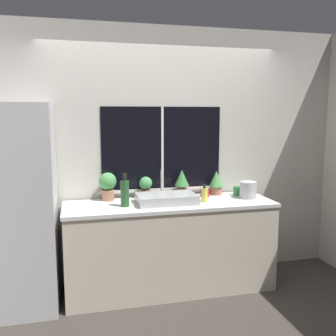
{
  "coord_description": "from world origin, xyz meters",
  "views": [
    {
      "loc": [
        -0.88,
        -3.24,
        1.79
      ],
      "look_at": [
        -0.02,
        0.31,
        1.26
      ],
      "focal_mm": 40.0,
      "sensor_mm": 36.0,
      "label": 1
    }
  ],
  "objects_px": {
    "potted_plant_center_left": "(146,186)",
    "potted_plant_center_right": "(182,181)",
    "potted_plant_far_left": "(108,184)",
    "mug_red": "(205,193)",
    "sink": "(166,199)",
    "potted_plant_far_right": "(216,182)",
    "refrigerator": "(18,208)",
    "kettle": "(248,189)",
    "mug_green": "(237,191)",
    "soap_bottle": "(204,195)",
    "bottle_tall": "(125,193)"
  },
  "relations": [
    {
      "from": "mug_red",
      "to": "kettle",
      "type": "distance_m",
      "value": 0.46
    },
    {
      "from": "potted_plant_center_left",
      "to": "mug_green",
      "type": "xyz_separation_m",
      "value": [
        0.99,
        -0.09,
        -0.08
      ]
    },
    {
      "from": "sink",
      "to": "soap_bottle",
      "type": "xyz_separation_m",
      "value": [
        0.39,
        -0.04,
        0.03
      ]
    },
    {
      "from": "potted_plant_center_right",
      "to": "mug_red",
      "type": "distance_m",
      "value": 0.28
    },
    {
      "from": "soap_bottle",
      "to": "potted_plant_far_left",
      "type": "bearing_deg",
      "value": 162.53
    },
    {
      "from": "sink",
      "to": "mug_green",
      "type": "distance_m",
      "value": 0.84
    },
    {
      "from": "potted_plant_far_right",
      "to": "soap_bottle",
      "type": "relative_size",
      "value": 1.48
    },
    {
      "from": "mug_red",
      "to": "potted_plant_center_right",
      "type": "bearing_deg",
      "value": 164.31
    },
    {
      "from": "potted_plant_center_left",
      "to": "soap_bottle",
      "type": "xyz_separation_m",
      "value": [
        0.55,
        -0.3,
        -0.05
      ]
    },
    {
      "from": "sink",
      "to": "potted_plant_center_left",
      "type": "relative_size",
      "value": 2.56
    },
    {
      "from": "refrigerator",
      "to": "potted_plant_far_left",
      "type": "relative_size",
      "value": 6.53
    },
    {
      "from": "sink",
      "to": "potted_plant_center_right",
      "type": "bearing_deg",
      "value": 48.25
    },
    {
      "from": "mug_red",
      "to": "potted_plant_far_left",
      "type": "bearing_deg",
      "value": 176.22
    },
    {
      "from": "potted_plant_center_right",
      "to": "kettle",
      "type": "height_order",
      "value": "potted_plant_center_right"
    },
    {
      "from": "sink",
      "to": "potted_plant_far_right",
      "type": "distance_m",
      "value": 0.68
    },
    {
      "from": "mug_red",
      "to": "bottle_tall",
      "type": "bearing_deg",
      "value": -165.65
    },
    {
      "from": "sink",
      "to": "potted_plant_far_left",
      "type": "distance_m",
      "value": 0.62
    },
    {
      "from": "potted_plant_center_left",
      "to": "potted_plant_center_right",
      "type": "xyz_separation_m",
      "value": [
        0.39,
        -0.0,
        0.04
      ]
    },
    {
      "from": "sink",
      "to": "potted_plant_far_right",
      "type": "bearing_deg",
      "value": 22.57
    },
    {
      "from": "potted_plant_far_left",
      "to": "potted_plant_center_right",
      "type": "distance_m",
      "value": 0.79
    },
    {
      "from": "potted_plant_far_left",
      "to": "potted_plant_far_right",
      "type": "relative_size",
      "value": 1.1
    },
    {
      "from": "potted_plant_far_left",
      "to": "mug_red",
      "type": "distance_m",
      "value": 1.04
    },
    {
      "from": "potted_plant_center_right",
      "to": "bottle_tall",
      "type": "xyz_separation_m",
      "value": [
        -0.65,
        -0.3,
        -0.04
      ]
    },
    {
      "from": "potted_plant_center_left",
      "to": "sink",
      "type": "bearing_deg",
      "value": -58.22
    },
    {
      "from": "refrigerator",
      "to": "mug_red",
      "type": "xyz_separation_m",
      "value": [
        1.86,
        0.18,
        0.01
      ]
    },
    {
      "from": "potted_plant_far_right",
      "to": "soap_bottle",
      "type": "distance_m",
      "value": 0.39
    },
    {
      "from": "potted_plant_center_right",
      "to": "potted_plant_far_right",
      "type": "xyz_separation_m",
      "value": [
        0.39,
        0.0,
        -0.02
      ]
    },
    {
      "from": "potted_plant_far_right",
      "to": "sink",
      "type": "bearing_deg",
      "value": -157.43
    },
    {
      "from": "potted_plant_center_left",
      "to": "kettle",
      "type": "xyz_separation_m",
      "value": [
        1.05,
        -0.25,
        -0.03
      ]
    },
    {
      "from": "refrigerator",
      "to": "bottle_tall",
      "type": "relative_size",
      "value": 5.89
    },
    {
      "from": "mug_red",
      "to": "kettle",
      "type": "relative_size",
      "value": 0.48
    },
    {
      "from": "potted_plant_far_left",
      "to": "mug_red",
      "type": "relative_size",
      "value": 3.05
    },
    {
      "from": "sink",
      "to": "potted_plant_far_right",
      "type": "relative_size",
      "value": 2.24
    },
    {
      "from": "potted_plant_far_left",
      "to": "mug_red",
      "type": "height_order",
      "value": "potted_plant_far_left"
    },
    {
      "from": "refrigerator",
      "to": "potted_plant_center_right",
      "type": "xyz_separation_m",
      "value": [
        1.62,
        0.25,
        0.14
      ]
    },
    {
      "from": "potted_plant_far_left",
      "to": "soap_bottle",
      "type": "distance_m",
      "value": 0.99
    },
    {
      "from": "soap_bottle",
      "to": "mug_red",
      "type": "xyz_separation_m",
      "value": [
        0.09,
        0.23,
        -0.03
      ]
    },
    {
      "from": "potted_plant_far_left",
      "to": "potted_plant_center_right",
      "type": "xyz_separation_m",
      "value": [
        0.79,
        0.0,
        0.0
      ]
    },
    {
      "from": "potted_plant_center_right",
      "to": "kettle",
      "type": "relative_size",
      "value": 1.48
    },
    {
      "from": "refrigerator",
      "to": "potted_plant_far_left",
      "type": "xyz_separation_m",
      "value": [
        0.83,
        0.25,
        0.13
      ]
    },
    {
      "from": "refrigerator",
      "to": "potted_plant_far_right",
      "type": "height_order",
      "value": "refrigerator"
    },
    {
      "from": "potted_plant_center_right",
      "to": "mug_red",
      "type": "xyz_separation_m",
      "value": [
        0.24,
        -0.07,
        -0.13
      ]
    },
    {
      "from": "refrigerator",
      "to": "kettle",
      "type": "height_order",
      "value": "refrigerator"
    },
    {
      "from": "refrigerator",
      "to": "potted_plant_far_right",
      "type": "xyz_separation_m",
      "value": [
        2.01,
        0.25,
        0.11
      ]
    },
    {
      "from": "kettle",
      "to": "potted_plant_center_right",
      "type": "bearing_deg",
      "value": 159.32
    },
    {
      "from": "potted_plant_far_right",
      "to": "mug_red",
      "type": "xyz_separation_m",
      "value": [
        -0.15,
        -0.07,
        -0.1
      ]
    },
    {
      "from": "mug_green",
      "to": "kettle",
      "type": "relative_size",
      "value": 0.53
    },
    {
      "from": "potted_plant_center_left",
      "to": "potted_plant_far_right",
      "type": "relative_size",
      "value": 0.88
    },
    {
      "from": "potted_plant_center_right",
      "to": "bottle_tall",
      "type": "distance_m",
      "value": 0.71
    },
    {
      "from": "potted_plant_far_left",
      "to": "bottle_tall",
      "type": "height_order",
      "value": "bottle_tall"
    }
  ]
}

